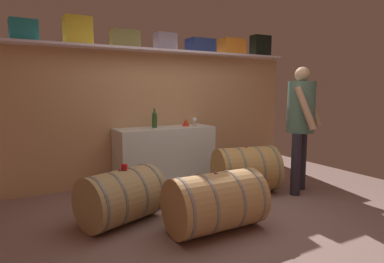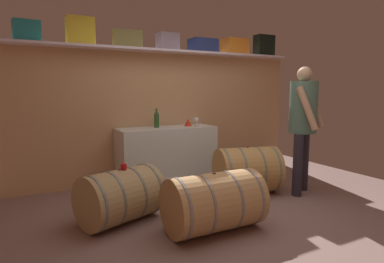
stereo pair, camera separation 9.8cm
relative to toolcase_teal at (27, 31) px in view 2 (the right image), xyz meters
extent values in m
cube|color=#866961|center=(1.88, -1.37, -2.13)|extent=(5.93, 7.26, 0.02)
cube|color=tan|center=(1.88, 0.15, -1.14)|extent=(4.73, 0.10, 1.96)
cube|color=silver|center=(1.88, 0.00, -0.15)|extent=(4.35, 0.40, 0.03)
cube|color=teal|center=(0.00, 0.00, 0.00)|extent=(0.33, 0.25, 0.26)
cube|color=yellow|center=(0.64, 0.00, 0.05)|extent=(0.35, 0.26, 0.36)
cube|color=olive|center=(1.27, 0.00, -0.01)|extent=(0.40, 0.26, 0.24)
cube|color=gray|center=(1.90, 0.00, 0.00)|extent=(0.33, 0.21, 0.25)
cube|color=navy|center=(2.51, 0.00, -0.03)|extent=(0.42, 0.30, 0.21)
cube|color=orange|center=(3.12, 0.00, 0.00)|extent=(0.40, 0.28, 0.25)
cube|color=black|center=(3.75, 0.00, 0.05)|extent=(0.35, 0.20, 0.36)
cube|color=white|center=(1.79, -0.18, -1.70)|extent=(1.46, 0.54, 0.85)
cylinder|color=#2B5626|center=(1.65, -0.13, -1.19)|extent=(0.07, 0.07, 0.18)
sphere|color=#2B5626|center=(1.65, -0.13, -1.08)|extent=(0.07, 0.07, 0.07)
cylinder|color=#2B5626|center=(1.65, -0.13, -1.03)|extent=(0.03, 0.03, 0.08)
cylinder|color=white|center=(2.25, -0.27, -1.28)|extent=(0.07, 0.07, 0.00)
cylinder|color=white|center=(2.25, -0.27, -1.24)|extent=(0.01, 0.01, 0.07)
sphere|color=white|center=(2.25, -0.27, -1.18)|extent=(0.07, 0.07, 0.07)
sphere|color=maroon|center=(2.25, -0.27, -1.19)|extent=(0.05, 0.05, 0.05)
cone|color=red|center=(2.16, -0.17, -1.22)|extent=(0.11, 0.11, 0.12)
cylinder|color=tan|center=(0.76, -1.33, -1.84)|extent=(0.96, 0.81, 0.56)
cylinder|color=slate|center=(0.44, -1.44, -1.84)|extent=(0.22, 0.55, 0.57)
cylinder|color=slate|center=(0.64, -1.37, -1.84)|extent=(0.22, 0.55, 0.57)
cylinder|color=slate|center=(0.88, -1.28, -1.84)|extent=(0.22, 0.55, 0.57)
cylinder|color=slate|center=(1.08, -1.21, -1.84)|extent=(0.22, 0.55, 0.57)
cylinder|color=brown|center=(0.76, -1.33, -1.55)|extent=(0.04, 0.04, 0.01)
cylinder|color=tan|center=(2.56, -1.15, -1.81)|extent=(0.94, 0.79, 0.62)
cylinder|color=slate|center=(2.23, -1.07, -1.81)|extent=(0.17, 0.62, 0.63)
cylinder|color=slate|center=(2.43, -1.12, -1.81)|extent=(0.17, 0.62, 0.63)
cylinder|color=slate|center=(2.69, -1.18, -1.81)|extent=(0.17, 0.62, 0.63)
cylinder|color=slate|center=(2.90, -1.23, -1.81)|extent=(0.17, 0.62, 0.63)
cylinder|color=#81464F|center=(2.56, -1.15, -1.49)|extent=(0.04, 0.04, 0.01)
cylinder|color=tan|center=(1.53, -1.97, -1.83)|extent=(0.95, 0.58, 0.58)
cylinder|color=slate|center=(1.13, -1.97, -1.83)|extent=(0.03, 0.59, 0.59)
cylinder|color=slate|center=(1.38, -1.97, -1.83)|extent=(0.03, 0.59, 0.59)
cylinder|color=slate|center=(1.68, -1.97, -1.83)|extent=(0.03, 0.59, 0.59)
cylinder|color=slate|center=(1.92, -1.97, -1.83)|extent=(0.03, 0.59, 0.59)
cylinder|color=#8C424D|center=(1.53, -1.97, -1.53)|extent=(0.04, 0.04, 0.01)
cylinder|color=red|center=(0.80, -1.33, -1.52)|extent=(0.06, 0.06, 0.06)
cylinder|color=#2B2732|center=(3.07, -1.56, -1.71)|extent=(0.13, 0.13, 0.83)
cylinder|color=#2B2732|center=(3.34, -1.41, -1.71)|extent=(0.13, 0.13, 0.83)
cylinder|color=#4A6D5B|center=(3.21, -1.48, -0.95)|extent=(0.36, 0.36, 0.69)
sphere|color=tan|center=(3.21, -1.48, -0.52)|extent=(0.20, 0.20, 0.20)
cylinder|color=tan|center=(3.08, -1.67, -0.95)|extent=(0.22, 0.31, 0.57)
cylinder|color=tan|center=(3.44, -1.48, -0.95)|extent=(0.21, 0.28, 0.57)
camera|label=1|loc=(-0.21, -4.60, -0.71)|focal=30.59mm
camera|label=2|loc=(-0.13, -4.64, -0.71)|focal=30.59mm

